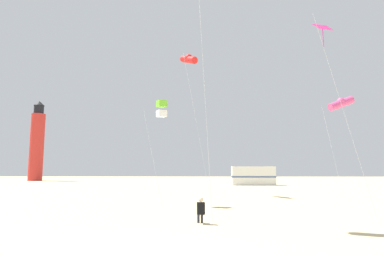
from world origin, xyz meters
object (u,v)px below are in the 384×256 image
(rv_van_white, at_px, (253,176))
(kite_diamond_magenta, at_px, (324,34))
(kite_tube_scarlet, at_px, (189,59))
(kite_box_lime, at_px, (162,109))
(kite_flyer_standing, at_px, (201,210))
(kite_tube_rainbow, at_px, (341,103))
(lighthouse_distant, at_px, (37,143))

(rv_van_white, bearing_deg, kite_diamond_magenta, -90.54)
(kite_tube_scarlet, xyz_separation_m, kite_box_lime, (-1.50, -9.00, -6.65))
(kite_flyer_standing, height_order, rv_van_white, rv_van_white)
(kite_flyer_standing, relative_size, rv_van_white, 0.18)
(kite_diamond_magenta, xyz_separation_m, rv_van_white, (0.68, 32.34, -8.54))
(kite_tube_scarlet, xyz_separation_m, kite_tube_rainbow, (13.87, -1.81, -4.90))
(kite_tube_rainbow, xyz_separation_m, lighthouse_distant, (-47.30, 37.97, -0.47))
(kite_tube_scarlet, height_order, kite_diamond_magenta, kite_tube_scarlet)
(kite_tube_scarlet, distance_m, rv_van_white, 23.96)
(kite_tube_rainbow, distance_m, rv_van_white, 22.34)
(kite_flyer_standing, relative_size, lighthouse_distant, 0.07)
(kite_diamond_magenta, distance_m, rv_van_white, 33.46)
(kite_box_lime, bearing_deg, rv_van_white, 69.51)
(kite_tube_rainbow, height_order, lighthouse_distant, lighthouse_distant)
(rv_van_white, bearing_deg, kite_tube_scarlet, -114.63)
(kite_box_lime, relative_size, rv_van_white, 1.10)
(kite_tube_scarlet, relative_size, rv_van_white, 2.15)
(kite_tube_rainbow, bearing_deg, kite_diamond_magenta, -115.77)
(kite_tube_scarlet, xyz_separation_m, lighthouse_distant, (-33.42, 36.17, -5.37))
(kite_diamond_magenta, bearing_deg, kite_tube_scarlet, 121.36)
(kite_diamond_magenta, relative_size, rv_van_white, 1.64)
(kite_flyer_standing, distance_m, kite_diamond_magenta, 12.03)
(kite_flyer_standing, distance_m, lighthouse_distant, 63.56)
(kite_flyer_standing, relative_size, kite_tube_rainbow, 0.13)
(kite_tube_rainbow, xyz_separation_m, kite_box_lime, (-15.37, -7.19, -1.75))
(lighthouse_distant, bearing_deg, kite_diamond_magenta, -50.02)
(kite_tube_scarlet, bearing_deg, kite_flyer_standing, -85.64)
(kite_tube_scarlet, distance_m, kite_tube_rainbow, 14.82)
(kite_tube_scarlet, distance_m, lighthouse_distant, 49.54)
(lighthouse_distant, bearing_deg, kite_box_lime, -54.74)
(kite_diamond_magenta, bearing_deg, kite_tube_rainbow, 64.23)
(kite_tube_rainbow, bearing_deg, kite_tube_scarlet, 172.58)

